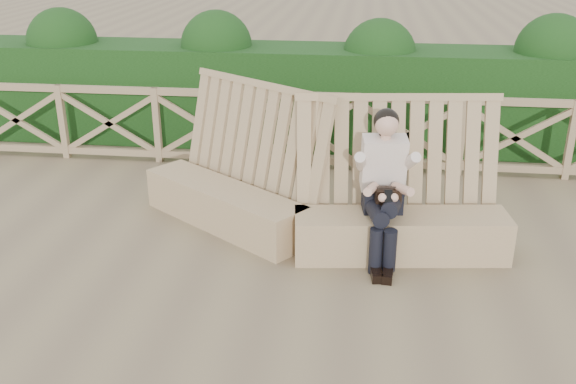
# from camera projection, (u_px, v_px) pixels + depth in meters

# --- Properties ---
(ground) EXTENTS (60.00, 60.00, 0.00)m
(ground) POSITION_uv_depth(u_px,v_px,m) (267.00, 296.00, 5.99)
(ground) COLOR brown
(ground) RESTS_ON ground
(bench) EXTENTS (4.13, 1.94, 1.60)m
(bench) POSITION_uv_depth(u_px,v_px,m) (311.00, 203.00, 7.00)
(bench) COLOR #9B7E58
(bench) RESTS_ON ground
(woman) EXTENTS (0.48, 0.98, 1.55)m
(woman) POSITION_uv_depth(u_px,v_px,m) (384.00, 182.00, 6.46)
(woman) COLOR black
(woman) RESTS_ON ground
(guardrail) EXTENTS (10.10, 0.09, 1.10)m
(guardrail) POSITION_uv_depth(u_px,v_px,m) (305.00, 130.00, 8.99)
(guardrail) COLOR #7E6849
(guardrail) RESTS_ON ground
(hedge) EXTENTS (12.00, 1.20, 1.50)m
(hedge) POSITION_uv_depth(u_px,v_px,m) (313.00, 96.00, 10.01)
(hedge) COLOR black
(hedge) RESTS_ON ground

